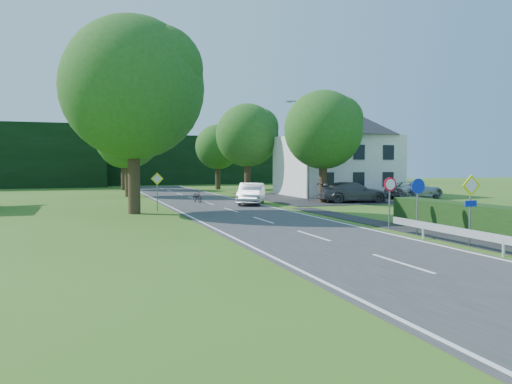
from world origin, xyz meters
name	(u,v)px	position (x,y,z in m)	size (l,w,h in m)	color
road	(251,217)	(0.00, 20.00, 0.02)	(7.00, 80.00, 0.04)	#323234
parking_pad	(333,197)	(12.00, 33.00, 0.02)	(14.00, 16.00, 0.04)	#242427
line_edge_left	(194,218)	(-3.25, 20.00, 0.04)	(0.12, 80.00, 0.01)	white
line_edge_right	(304,214)	(3.25, 20.00, 0.04)	(0.12, 80.00, 0.01)	white
line_centre	(251,216)	(0.00, 20.00, 0.04)	(0.12, 80.00, 0.01)	white
tree_main	(133,116)	(-6.00, 24.00, 5.82)	(9.40, 9.40, 11.64)	#215319
tree_left_far	(128,149)	(-5.00, 40.00, 4.29)	(7.00, 7.00, 8.58)	#215319
tree_right_far	(247,148)	(7.00, 42.00, 4.54)	(7.40, 7.40, 9.09)	#215319
tree_left_back	(123,154)	(-4.50, 52.00, 4.04)	(6.60, 6.60, 8.07)	#215319
tree_right_back	(218,157)	(6.00, 50.00, 3.78)	(6.20, 6.20, 7.56)	#215319
tree_right_mid	(323,147)	(8.50, 28.00, 4.29)	(7.00, 7.00, 8.58)	#215319
treeline_right	(203,160)	(8.00, 66.00, 3.50)	(30.00, 5.00, 7.00)	black
house_white	(337,149)	(14.00, 36.00, 4.41)	(10.60, 8.40, 8.60)	silver
streetlight	(307,145)	(8.06, 30.00, 4.46)	(2.03, 0.18, 8.00)	slate
sign_priority_right	(471,197)	(4.30, 7.98, 1.80)	(0.78, 0.09, 2.59)	slate
sign_roundabout	(418,195)	(4.30, 10.98, 1.67)	(0.64, 0.08, 2.37)	slate
sign_speed_limit	(390,190)	(4.30, 12.97, 1.77)	(0.64, 0.11, 2.37)	slate
sign_priority_left	(157,184)	(-4.50, 24.98, 1.72)	(0.78, 0.09, 2.44)	slate
moving_car	(251,194)	(2.70, 27.96, 0.81)	(1.63, 4.67, 1.54)	silver
motorcycle	(197,196)	(-0.61, 31.07, 0.52)	(0.64, 1.83, 0.96)	black
parked_car_red	(344,192)	(11.16, 29.54, 0.69)	(1.54, 3.83, 1.31)	#61210A
parked_car_grey	(353,192)	(10.69, 27.24, 0.82)	(2.17, 5.34, 1.55)	#4B4B50
parked_car_silver_b	(415,190)	(17.66, 28.99, 0.77)	(2.42, 5.26, 1.46)	#B7B8BF
parasol	(311,186)	(10.80, 35.00, 0.93)	(1.95, 1.99, 1.79)	#B22E0E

